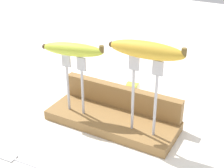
{
  "coord_description": "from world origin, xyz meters",
  "views": [
    {
      "loc": [
        0.37,
        -0.68,
        0.53
      ],
      "look_at": [
        0.0,
        0.0,
        0.13
      ],
      "focal_mm": 53.75,
      "sensor_mm": 36.0,
      "label": 1
    }
  ],
  "objects_px": {
    "banana_chunk_near": "(133,88)",
    "banana_raised_right": "(147,50)",
    "fork_stand_left": "(75,79)",
    "fork_stand_right": "(144,90)",
    "banana_raised_left": "(73,49)",
    "fork_fallen_near": "(24,162)"
  },
  "relations": [
    {
      "from": "banana_chunk_near",
      "to": "banana_raised_right",
      "type": "bearing_deg",
      "value": -58.73
    },
    {
      "from": "fork_stand_left",
      "to": "fork_stand_right",
      "type": "bearing_deg",
      "value": -0.0
    },
    {
      "from": "fork_stand_left",
      "to": "banana_raised_right",
      "type": "relative_size",
      "value": 0.91
    },
    {
      "from": "fork_stand_left",
      "to": "banana_raised_left",
      "type": "bearing_deg",
      "value": -166.58
    },
    {
      "from": "banana_raised_left",
      "to": "fork_fallen_near",
      "type": "xyz_separation_m",
      "value": [
        -0.0,
        -0.22,
        -0.21
      ]
    },
    {
      "from": "banana_raised_left",
      "to": "fork_fallen_near",
      "type": "height_order",
      "value": "banana_raised_left"
    },
    {
      "from": "banana_raised_right",
      "to": "fork_fallen_near",
      "type": "height_order",
      "value": "banana_raised_right"
    },
    {
      "from": "fork_stand_right",
      "to": "banana_raised_right",
      "type": "xyz_separation_m",
      "value": [
        -0.0,
        -0.0,
        0.1
      ]
    },
    {
      "from": "fork_fallen_near",
      "to": "fork_stand_right",
      "type": "bearing_deg",
      "value": 46.37
    },
    {
      "from": "fork_stand_left",
      "to": "banana_chunk_near",
      "type": "bearing_deg",
      "value": 69.83
    },
    {
      "from": "fork_stand_left",
      "to": "banana_raised_right",
      "type": "bearing_deg",
      "value": -0.0
    },
    {
      "from": "fork_stand_left",
      "to": "fork_fallen_near",
      "type": "bearing_deg",
      "value": -90.87
    },
    {
      "from": "fork_stand_right",
      "to": "fork_stand_left",
      "type": "bearing_deg",
      "value": 180.0
    },
    {
      "from": "banana_raised_left",
      "to": "banana_raised_right",
      "type": "distance_m",
      "value": 0.21
    },
    {
      "from": "fork_stand_right",
      "to": "banana_raised_left",
      "type": "bearing_deg",
      "value": -179.99
    },
    {
      "from": "fork_fallen_near",
      "to": "banana_chunk_near",
      "type": "relative_size",
      "value": 4.1
    },
    {
      "from": "fork_stand_right",
      "to": "fork_fallen_near",
      "type": "distance_m",
      "value": 0.33
    },
    {
      "from": "fork_stand_left",
      "to": "fork_stand_right",
      "type": "height_order",
      "value": "fork_stand_right"
    },
    {
      "from": "fork_stand_left",
      "to": "fork_fallen_near",
      "type": "height_order",
      "value": "fork_stand_left"
    },
    {
      "from": "banana_raised_left",
      "to": "banana_raised_right",
      "type": "height_order",
      "value": "banana_raised_right"
    },
    {
      "from": "banana_raised_left",
      "to": "banana_chunk_near",
      "type": "height_order",
      "value": "banana_raised_left"
    },
    {
      "from": "fork_stand_left",
      "to": "banana_chunk_near",
      "type": "height_order",
      "value": "fork_stand_left"
    }
  ]
}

